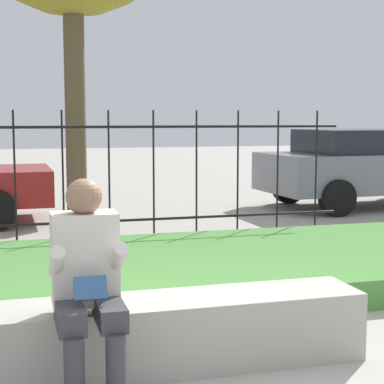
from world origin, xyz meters
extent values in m
plane|color=#A8A399|center=(0.00, 0.00, 0.00)|extent=(60.00, 60.00, 0.00)
cube|color=#ADA89E|center=(-0.22, 0.00, 0.23)|extent=(2.60, 0.50, 0.45)
cube|color=gray|center=(-0.22, 0.00, 0.04)|extent=(2.50, 0.46, 0.08)
cylinder|color=#38383D|center=(-0.85, -0.59, 0.27)|extent=(0.11, 0.11, 0.36)
cube|color=#38383D|center=(-0.85, -0.38, 0.51)|extent=(0.15, 0.42, 0.13)
cylinder|color=#38383D|center=(-0.63, -0.59, 0.27)|extent=(0.11, 0.11, 0.36)
cube|color=#38383D|center=(-0.63, -0.38, 0.51)|extent=(0.15, 0.42, 0.13)
cube|color=beige|center=(-0.74, -0.17, 0.78)|extent=(0.38, 0.24, 0.54)
sphere|color=#8C664C|center=(-0.74, -0.19, 1.15)|extent=(0.21, 0.21, 0.21)
cylinder|color=beige|center=(-0.91, -0.33, 0.80)|extent=(0.08, 0.29, 0.24)
cylinder|color=beige|center=(-0.57, -0.33, 0.80)|extent=(0.08, 0.29, 0.24)
cube|color=#335689|center=(-0.74, -0.43, 0.67)|extent=(0.18, 0.09, 0.13)
cube|color=#4C893D|center=(0.00, 2.01, 0.13)|extent=(8.07, 2.62, 0.26)
cylinder|color=black|center=(0.00, 3.87, 0.34)|extent=(6.07, 0.03, 0.03)
cylinder|color=black|center=(0.00, 3.87, 1.49)|extent=(6.07, 0.03, 0.03)
cylinder|color=black|center=(-1.10, 3.87, 0.84)|extent=(0.02, 0.02, 1.69)
cylinder|color=black|center=(-0.55, 3.87, 0.84)|extent=(0.02, 0.02, 1.69)
cylinder|color=black|center=(0.00, 3.87, 0.84)|extent=(0.02, 0.02, 1.69)
cylinder|color=black|center=(0.55, 3.87, 0.84)|extent=(0.02, 0.02, 1.69)
cylinder|color=black|center=(1.10, 3.87, 0.84)|extent=(0.02, 0.02, 1.69)
cylinder|color=black|center=(1.66, 3.87, 0.84)|extent=(0.02, 0.02, 1.69)
cylinder|color=black|center=(2.21, 3.87, 0.84)|extent=(0.02, 0.02, 1.69)
cylinder|color=black|center=(2.76, 3.87, 0.84)|extent=(0.02, 0.02, 1.69)
cube|color=slate|center=(5.09, 6.33, 0.64)|extent=(4.00, 1.95, 0.67)
cube|color=black|center=(4.94, 6.32, 1.18)|extent=(2.23, 1.65, 0.41)
cylinder|color=black|center=(3.93, 5.41, 0.30)|extent=(0.62, 0.23, 0.61)
cylinder|color=black|center=(3.84, 7.11, 0.30)|extent=(0.62, 0.23, 0.61)
cylinder|color=brown|center=(-0.31, 4.69, 1.80)|extent=(0.27, 0.27, 3.59)
camera|label=1|loc=(-1.13, -3.86, 1.60)|focal=60.00mm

